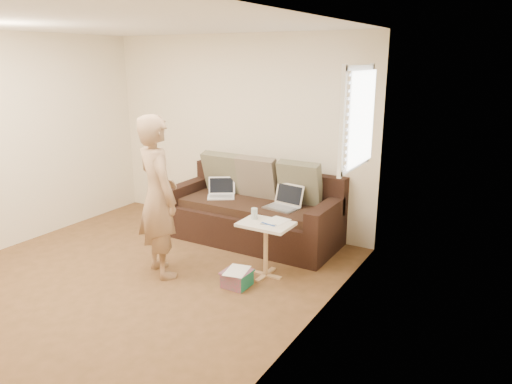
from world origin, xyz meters
TOP-DOWN VIEW (x-y plane):
  - floor at (0.00, 0.00)m, footprint 4.50×4.50m
  - ceiling at (0.00, 0.00)m, footprint 4.50×4.50m
  - wall_back at (0.00, 2.25)m, footprint 4.00×0.00m
  - wall_right at (2.00, 0.00)m, footprint 0.00×4.50m
  - window_blinds at (1.95, 1.50)m, footprint 0.12×0.88m
  - sofa at (0.54, 1.77)m, footprint 2.20×0.95m
  - pillow_left at (-0.06, 1.99)m, footprint 0.55×0.29m
  - pillow_mid at (0.49, 1.97)m, footprint 0.55×0.27m
  - pillow_right at (1.09, 1.99)m, footprint 0.55×0.28m
  - laptop_silver at (0.98, 1.71)m, footprint 0.44×0.35m
  - laptop_white at (0.07, 1.73)m, footprint 0.43×0.40m
  - person at (0.17, 0.43)m, footprint 0.77×0.68m
  - side_table at (1.19, 0.94)m, footprint 0.56×0.39m
  - drinking_glass at (1.02, 0.99)m, footprint 0.07×0.07m
  - scissors at (1.25, 0.88)m, footprint 0.18×0.10m
  - paper_on_table at (1.26, 1.03)m, footprint 0.25×0.33m
  - striped_box at (1.05, 0.57)m, footprint 0.28×0.28m

SIDE VIEW (x-z plane):
  - floor at x=0.00m, z-range 0.00..0.00m
  - striped_box at x=1.05m, z-range 0.00..0.17m
  - side_table at x=1.19m, z-range 0.00..0.61m
  - sofa at x=0.54m, z-range 0.00..0.85m
  - laptop_silver at x=0.98m, z-range 0.39..0.65m
  - laptop_white at x=0.07m, z-range 0.39..0.65m
  - paper_on_table at x=1.26m, z-range 0.61..0.61m
  - scissors at x=1.25m, z-range 0.61..0.63m
  - drinking_glass at x=1.02m, z-range 0.61..0.73m
  - pillow_left at x=-0.06m, z-range 0.51..1.07m
  - pillow_mid at x=0.49m, z-range 0.51..1.07m
  - pillow_right at x=1.09m, z-range 0.51..1.07m
  - person at x=0.17m, z-range 0.00..1.75m
  - wall_back at x=0.00m, z-range -0.70..3.30m
  - wall_right at x=2.00m, z-range -0.95..3.55m
  - window_blinds at x=1.95m, z-range 1.16..2.24m
  - ceiling at x=0.00m, z-range 2.60..2.60m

